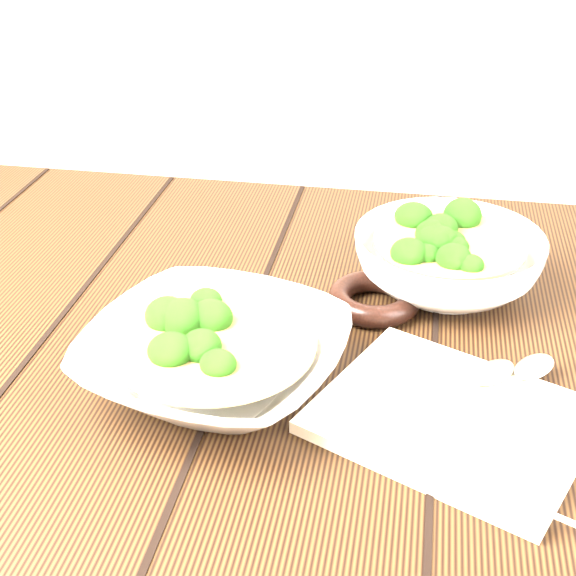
{
  "coord_description": "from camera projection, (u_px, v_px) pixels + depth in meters",
  "views": [
    {
      "loc": [
        0.15,
        -0.69,
        1.21
      ],
      "look_at": [
        0.03,
        0.02,
        0.8
      ],
      "focal_mm": 50.0,
      "sensor_mm": 36.0,
      "label": 1
    }
  ],
  "objects": [
    {
      "name": "soup_bowl_front",
      "position": [
        215.0,
        356.0,
        0.75
      ],
      "size": [
        0.29,
        0.29,
        0.07
      ],
      "color": "silver",
      "rests_on": "table"
    },
    {
      "name": "spoon_left",
      "position": [
        470.0,
        388.0,
        0.73
      ],
      "size": [
        0.13,
        0.16,
        0.01
      ],
      "color": "#B1AE9D",
      "rests_on": "napkin"
    },
    {
      "name": "spoon_right",
      "position": [
        513.0,
        383.0,
        0.74
      ],
      "size": [
        0.12,
        0.16,
        0.01
      ],
      "color": "#B1AE9D",
      "rests_on": "napkin"
    },
    {
      "name": "table",
      "position": [
        263.0,
        423.0,
        0.9
      ],
      "size": [
        1.2,
        0.8,
        0.75
      ],
      "color": "#311E0E",
      "rests_on": "ground"
    },
    {
      "name": "trivet",
      "position": [
        374.0,
        299.0,
        0.88
      ],
      "size": [
        0.11,
        0.11,
        0.02
      ],
      "primitive_type": "torus",
      "rotation": [
        0.0,
        0.0,
        0.1
      ],
      "color": "black",
      "rests_on": "table"
    },
    {
      "name": "napkin",
      "position": [
        452.0,
        418.0,
        0.71
      ],
      "size": [
        0.28,
        0.26,
        0.01
      ],
      "primitive_type": "cube",
      "rotation": [
        0.0,
        0.0,
        -0.43
      ],
      "color": "beige",
      "rests_on": "table"
    },
    {
      "name": "soup_bowl_back",
      "position": [
        448.0,
        259.0,
        0.91
      ],
      "size": [
        0.28,
        0.28,
        0.08
      ],
      "color": "silver",
      "rests_on": "table"
    }
  ]
}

